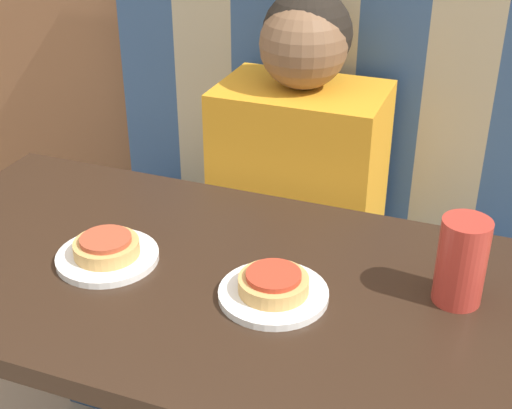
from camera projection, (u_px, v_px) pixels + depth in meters
The scene contains 9 objects.
booth_seat at pixel (295, 325), 1.90m from camera, with size 1.13×0.52×0.46m.
booth_backrest at pixel (328, 76), 1.77m from camera, with size 1.13×0.09×0.78m.
dining_table at pixel (196, 326), 1.22m from camera, with size 1.08×0.59×0.77m.
person at pixel (301, 141), 1.64m from camera, with size 0.38×0.25×0.64m.
plate_left at pixel (108, 257), 1.19m from camera, with size 0.17×0.17×0.01m.
plate_right at pixel (273, 294), 1.10m from camera, with size 0.17×0.17×0.01m.
pizza_left at pixel (106, 246), 1.18m from camera, with size 0.11×0.11×0.03m.
pizza_right at pixel (274, 283), 1.09m from camera, with size 0.11×0.11×0.03m.
drinking_cup at pixel (461, 261), 1.06m from camera, with size 0.07×0.07×0.14m.
Camera 1 is at (0.44, -0.87, 1.42)m, focal length 50.00 mm.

